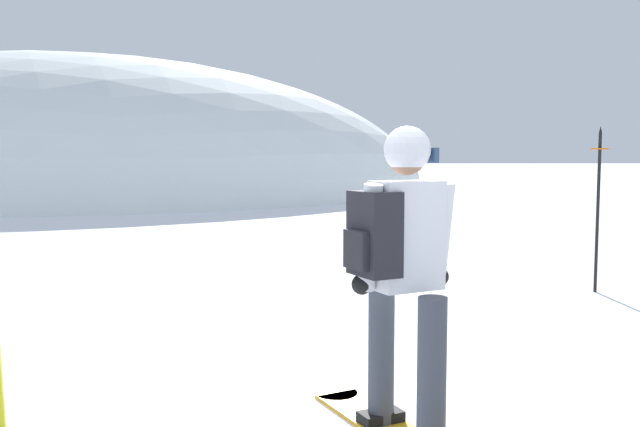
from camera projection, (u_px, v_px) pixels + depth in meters
name	position (u px, v px, depth m)	size (l,w,h in m)	color
ground_plane	(335.00, 414.00, 4.07)	(300.00, 300.00, 0.00)	white
ridge_peak_main	(77.00, 190.00, 31.20)	(31.81, 28.63, 12.01)	white
snowboarder_main	(401.00, 276.00, 3.59)	(0.87, 1.72, 1.71)	orange
piste_marker_near	(598.00, 198.00, 7.66)	(0.20, 0.20, 1.90)	black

